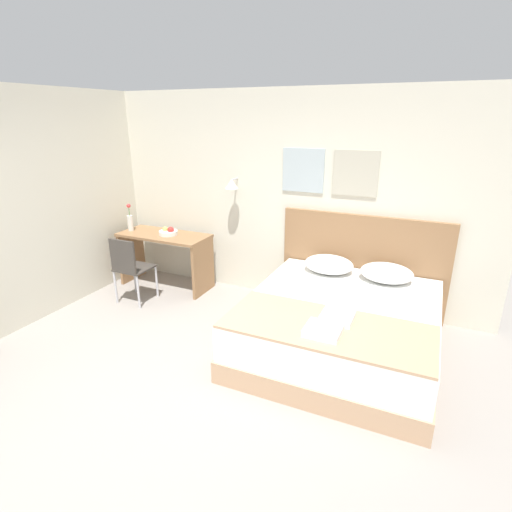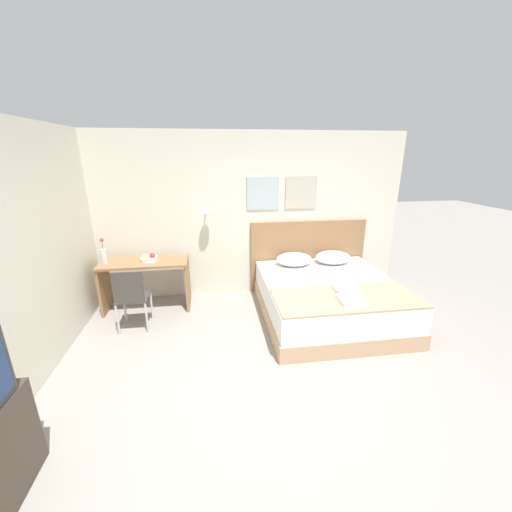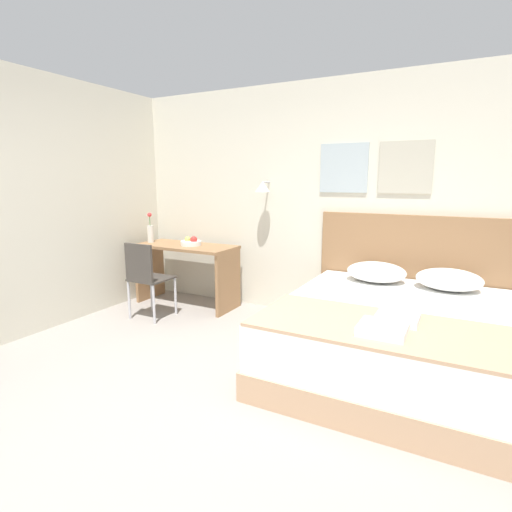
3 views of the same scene
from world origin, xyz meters
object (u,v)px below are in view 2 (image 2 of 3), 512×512
at_px(fruit_bowl, 149,258).
at_px(throw_blanket, 346,298).
at_px(bed, 328,299).
at_px(pillow_left, 294,259).
at_px(folded_towel_mid_bed, 352,300).
at_px(folded_towel_near_foot, 346,290).
at_px(pillow_right, 333,257).
at_px(desk_chair, 131,295).
at_px(flower_vase, 104,255).
at_px(headboard, 308,256).
at_px(desk, 146,275).

bearing_deg(fruit_bowl, throw_blanket, -26.09).
relative_size(bed, pillow_left, 3.49).
relative_size(throw_blanket, folded_towel_mid_bed, 6.08).
bearing_deg(fruit_bowl, folded_towel_mid_bed, -28.51).
xyz_separation_m(folded_towel_mid_bed, fruit_bowl, (-2.59, 1.41, 0.18)).
bearing_deg(fruit_bowl, folded_towel_near_foot, -23.04).
xyz_separation_m(bed, pillow_right, (0.33, 0.73, 0.39)).
xyz_separation_m(throw_blanket, folded_towel_near_foot, (0.06, 0.14, 0.04)).
xyz_separation_m(throw_blanket, folded_towel_mid_bed, (0.01, -0.14, 0.04)).
distance_m(pillow_left, throw_blanket, 1.36).
height_order(throw_blanket, desk_chair, desk_chair).
relative_size(pillow_left, throw_blanket, 0.32).
xyz_separation_m(folded_towel_mid_bed, flower_vase, (-3.20, 1.36, 0.28)).
bearing_deg(pillow_left, headboard, 43.38).
bearing_deg(throw_blanket, headboard, 90.00).
xyz_separation_m(headboard, pillow_left, (-0.33, -0.31, 0.06)).
bearing_deg(pillow_left, desk, -178.73).
bearing_deg(bed, flower_vase, 168.83).
bearing_deg(folded_towel_mid_bed, pillow_right, 77.44).
distance_m(folded_towel_mid_bed, fruit_bowl, 2.95).
distance_m(desk, desk_chair, 0.66).
height_order(bed, headboard, headboard).
distance_m(desk, flower_vase, 0.65).
xyz_separation_m(pillow_left, folded_towel_mid_bed, (0.33, -1.45, -0.04)).
bearing_deg(desk, folded_towel_near_foot, -22.39).
bearing_deg(folded_towel_mid_bed, desk_chair, 164.77).
distance_m(pillow_right, desk_chair, 3.14).
height_order(desk, flower_vase, flower_vase).
bearing_deg(folded_towel_mid_bed, headboard, 90.17).
xyz_separation_m(folded_towel_mid_bed, desk, (-2.66, 1.40, -0.08)).
height_order(folded_towel_near_foot, desk_chair, desk_chair).
bearing_deg(flower_vase, bed, -11.17).
distance_m(bed, folded_towel_mid_bed, 0.80).
xyz_separation_m(folded_towel_near_foot, desk, (-2.72, 1.12, -0.08)).
height_order(throw_blanket, folded_towel_mid_bed, folded_towel_mid_bed).
relative_size(desk, flower_vase, 3.29).
relative_size(desk_chair, fruit_bowl, 3.47).
xyz_separation_m(throw_blanket, desk_chair, (-2.73, 0.60, -0.06)).
relative_size(pillow_right, desk_chair, 0.65).
relative_size(throw_blanket, flower_vase, 4.68).
xyz_separation_m(folded_towel_near_foot, fruit_bowl, (-2.64, 1.12, 0.18)).
bearing_deg(desk_chair, folded_towel_near_foot, -9.42).
bearing_deg(folded_towel_mid_bed, flower_vase, 157.02).
xyz_separation_m(folded_towel_near_foot, desk_chair, (-2.79, 0.46, -0.10)).
height_order(pillow_left, desk, desk).
height_order(pillow_right, throw_blanket, pillow_right).
bearing_deg(headboard, pillow_right, -43.38).
height_order(throw_blanket, folded_towel_near_foot, folded_towel_near_foot).
distance_m(desk_chair, flower_vase, 0.86).
height_order(folded_towel_mid_bed, fruit_bowl, fruit_bowl).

